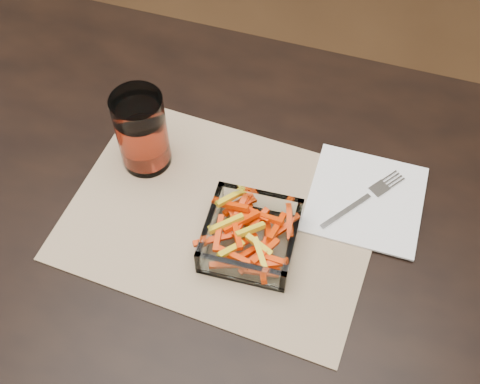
# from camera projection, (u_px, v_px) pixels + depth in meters

# --- Properties ---
(dining_table) EXTENTS (1.60, 0.90, 0.75)m
(dining_table) POSITION_uv_depth(u_px,v_px,m) (191.00, 266.00, 0.96)
(dining_table) COLOR black
(dining_table) RESTS_ON ground
(placemat) EXTENTS (0.47, 0.36, 0.00)m
(placemat) POSITION_uv_depth(u_px,v_px,m) (222.00, 216.00, 0.90)
(placemat) COLOR tan
(placemat) RESTS_ON dining_table
(glass_bowl) EXTENTS (0.13, 0.13, 0.05)m
(glass_bowl) POSITION_uv_depth(u_px,v_px,m) (251.00, 237.00, 0.86)
(glass_bowl) COLOR white
(glass_bowl) RESTS_ON placemat
(tumbler) EXTENTS (0.08, 0.08, 0.14)m
(tumbler) POSITION_uv_depth(u_px,v_px,m) (142.00, 133.00, 0.91)
(tumbler) COLOR white
(tumbler) RESTS_ON placemat
(napkin) EXTENTS (0.17, 0.17, 0.00)m
(napkin) POSITION_uv_depth(u_px,v_px,m) (366.00, 199.00, 0.92)
(napkin) COLOR white
(napkin) RESTS_ON placemat
(fork) EXTENTS (0.11, 0.14, 0.00)m
(fork) POSITION_uv_depth(u_px,v_px,m) (365.00, 198.00, 0.91)
(fork) COLOR silver
(fork) RESTS_ON napkin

